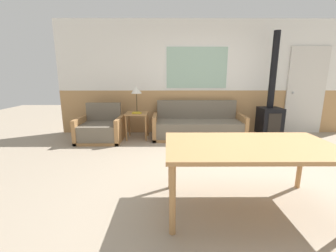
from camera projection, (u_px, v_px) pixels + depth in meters
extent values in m
plane|color=gray|center=(235.00, 178.00, 3.20)|extent=(16.00, 16.00, 0.00)
cube|color=tan|center=(205.00, 112.00, 5.64)|extent=(7.20, 0.06, 1.06)
cube|color=white|center=(208.00, 56.00, 5.34)|extent=(7.20, 0.06, 1.64)
cube|color=white|center=(197.00, 68.00, 5.37)|extent=(1.52, 0.01, 1.04)
cube|color=#99BCA8|center=(197.00, 68.00, 5.36)|extent=(1.44, 0.02, 0.96)
cube|color=#9E7042|center=(198.00, 137.00, 5.21)|extent=(2.05, 0.81, 0.06)
cube|color=#6B6051|center=(198.00, 128.00, 5.15)|extent=(1.89, 0.73, 0.34)
cube|color=#6B6051|center=(196.00, 109.00, 5.43)|extent=(1.89, 0.10, 0.43)
cube|color=#9E7042|center=(155.00, 127.00, 5.15)|extent=(0.08, 0.81, 0.54)
cube|color=#9E7042|center=(241.00, 126.00, 5.16)|extent=(0.08, 0.81, 0.54)
cube|color=#9E7042|center=(101.00, 140.00, 4.98)|extent=(0.94, 0.81, 0.06)
cube|color=#6B6051|center=(100.00, 131.00, 4.92)|extent=(0.78, 0.73, 0.33)
cube|color=#6B6051|center=(104.00, 112.00, 5.20)|extent=(0.78, 0.10, 0.42)
cube|color=#9E7042|center=(81.00, 129.00, 4.92)|extent=(0.08, 0.81, 0.53)
cube|color=#9E7042|center=(120.00, 129.00, 4.93)|extent=(0.08, 0.81, 0.53)
cube|color=#9E7042|center=(137.00, 113.00, 5.06)|extent=(0.49, 0.49, 0.03)
cylinder|color=#9E7042|center=(126.00, 129.00, 4.92)|extent=(0.04, 0.04, 0.57)
cylinder|color=#9E7042|center=(146.00, 129.00, 4.92)|extent=(0.04, 0.04, 0.57)
cylinder|color=#9E7042|center=(129.00, 124.00, 5.34)|extent=(0.04, 0.04, 0.57)
cylinder|color=#9E7042|center=(148.00, 124.00, 5.34)|extent=(0.04, 0.04, 0.57)
cylinder|color=#4C3823|center=(137.00, 112.00, 5.14)|extent=(0.14, 0.14, 0.02)
cylinder|color=#4C3823|center=(137.00, 102.00, 5.10)|extent=(0.02, 0.02, 0.41)
cone|color=silver|center=(136.00, 90.00, 5.03)|extent=(0.24, 0.24, 0.17)
cube|color=gold|center=(137.00, 113.00, 4.97)|extent=(0.21, 0.14, 0.02)
cube|color=gold|center=(136.00, 112.00, 4.96)|extent=(0.17, 0.14, 0.02)
cube|color=#B27F4C|center=(250.00, 146.00, 2.34)|extent=(1.77, 0.98, 0.04)
cylinder|color=#B27F4C|center=(172.00, 200.00, 2.00)|extent=(0.06, 0.06, 0.68)
cylinder|color=#B27F4C|center=(171.00, 163.00, 2.84)|extent=(0.06, 0.06, 0.68)
cylinder|color=#B27F4C|center=(300.00, 163.00, 2.85)|extent=(0.06, 0.06, 0.68)
cylinder|color=black|center=(263.00, 138.00, 5.01)|extent=(0.04, 0.04, 0.10)
cylinder|color=black|center=(280.00, 138.00, 5.01)|extent=(0.04, 0.04, 0.10)
cylinder|color=black|center=(257.00, 134.00, 5.39)|extent=(0.04, 0.04, 0.10)
cylinder|color=black|center=(272.00, 134.00, 5.39)|extent=(0.04, 0.04, 0.10)
cube|color=black|center=(269.00, 121.00, 5.12)|extent=(0.46, 0.49, 0.61)
cube|color=black|center=(274.00, 123.00, 4.88)|extent=(0.28, 0.01, 0.43)
cylinder|color=black|center=(274.00, 70.00, 4.92)|extent=(0.14, 0.14, 1.64)
cube|color=silver|center=(306.00, 91.00, 5.49)|extent=(0.94, 0.04, 2.10)
sphere|color=silver|center=(293.00, 93.00, 5.46)|extent=(0.06, 0.06, 0.06)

